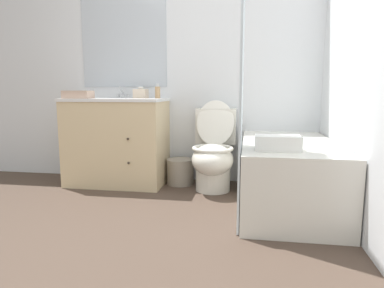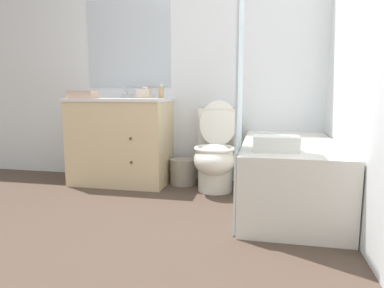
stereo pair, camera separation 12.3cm
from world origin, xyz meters
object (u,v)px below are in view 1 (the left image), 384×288
object	(u,v)px
toilet	(214,154)
bath_towel_folded	(278,143)
bathtub	(287,174)
sink_faucet	(123,95)
tissue_box	(141,93)
wastebasket	(180,172)
soap_dispenser	(158,92)
hand_towel_folded	(78,95)
vanity_cabinet	(117,141)

from	to	relation	value
toilet	bath_towel_folded	distance (m)	1.03
bathtub	bath_towel_folded	distance (m)	0.57
sink_faucet	tissue_box	bearing A→B (deg)	-19.40
toilet	tissue_box	xyz separation A→B (m)	(-0.79, 0.18, 0.59)
tissue_box	bath_towel_folded	distance (m)	1.71
sink_faucet	bath_towel_folded	world-z (taller)	sink_faucet
wastebasket	bath_towel_folded	xyz separation A→B (m)	(0.90, -0.98, 0.47)
sink_faucet	soap_dispenser	world-z (taller)	soap_dispenser
tissue_box	sink_faucet	bearing A→B (deg)	160.60
sink_faucet	hand_towel_folded	xyz separation A→B (m)	(-0.33, -0.35, 0.00)
vanity_cabinet	toilet	size ratio (longest dim) A/B	1.15
sink_faucet	toilet	world-z (taller)	sink_faucet
vanity_cabinet	sink_faucet	world-z (taller)	sink_faucet
vanity_cabinet	sink_faucet	xyz separation A→B (m)	(-0.00, 0.20, 0.47)
toilet	hand_towel_folded	xyz separation A→B (m)	(-1.35, -0.09, 0.58)
vanity_cabinet	tissue_box	distance (m)	0.55
wastebasket	soap_dispenser	size ratio (longest dim) A/B	1.89
tissue_box	wastebasket	bearing A→B (deg)	-5.87
bathtub	soap_dispenser	size ratio (longest dim) A/B	9.95
vanity_cabinet	bath_towel_folded	world-z (taller)	vanity_cabinet
bathtub	hand_towel_folded	distance (m)	2.14
hand_towel_folded	soap_dispenser	bearing A→B (deg)	14.80
toilet	tissue_box	world-z (taller)	tissue_box
toilet	bathtub	distance (m)	0.77
soap_dispenser	bath_towel_folded	bearing A→B (deg)	-40.38
sink_faucet	wastebasket	bearing A→B (deg)	-10.78
toilet	soap_dispenser	world-z (taller)	soap_dispenser
toilet	wastebasket	bearing A→B (deg)	158.76
tissue_box	bathtub	bearing A→B (deg)	-21.50
wastebasket	hand_towel_folded	distance (m)	1.29
vanity_cabinet	hand_towel_folded	size ratio (longest dim) A/B	3.75
vanity_cabinet	bath_towel_folded	xyz separation A→B (m)	(1.56, -0.91, 0.15)
sink_faucet	hand_towel_folded	distance (m)	0.48
bathtub	hand_towel_folded	world-z (taller)	hand_towel_folded
soap_dispenser	sink_faucet	bearing A→B (deg)	160.67
tissue_box	bath_towel_folded	world-z (taller)	tissue_box
tissue_box	bath_towel_folded	xyz separation A→B (m)	(1.33, -1.03, -0.34)
bath_towel_folded	wastebasket	bearing A→B (deg)	132.47
wastebasket	soap_dispenser	bearing A→B (deg)	-173.38
toilet	soap_dispenser	xyz separation A→B (m)	(-0.59, 0.12, 0.60)
toilet	vanity_cabinet	bearing A→B (deg)	176.20
soap_dispenser	tissue_box	bearing A→B (deg)	160.76
sink_faucet	wastebasket	size ratio (longest dim) A/B	0.51
sink_faucet	bathtub	world-z (taller)	sink_faucet
sink_faucet	hand_towel_folded	bearing A→B (deg)	-133.32
vanity_cabinet	sink_faucet	bearing A→B (deg)	90.00
wastebasket	tissue_box	xyz separation A→B (m)	(-0.43, 0.04, 0.81)
wastebasket	bath_towel_folded	bearing A→B (deg)	-47.53
sink_faucet	soap_dispenser	distance (m)	0.46
toilet	wastebasket	world-z (taller)	toilet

